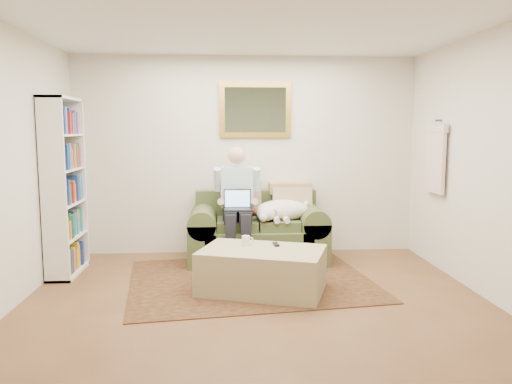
{
  "coord_description": "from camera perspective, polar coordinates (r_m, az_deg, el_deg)",
  "views": [
    {
      "loc": [
        -0.3,
        -4.12,
        1.64
      ],
      "look_at": [
        0.06,
        1.4,
        0.95
      ],
      "focal_mm": 35.0,
      "sensor_mm": 36.0,
      "label": 1
    }
  ],
  "objects": [
    {
      "name": "sofa",
      "position": [
        6.32,
        0.17,
        -5.19
      ],
      "size": [
        1.71,
        0.87,
        1.02
      ],
      "color": "#4C5B30",
      "rests_on": "room_shell"
    },
    {
      "name": "wall_mirror",
      "position": [
        6.61,
        -0.09,
        9.37
      ],
      "size": [
        0.94,
        0.04,
        0.72
      ],
      "color": "gold",
      "rests_on": "room_shell"
    },
    {
      "name": "seated_man",
      "position": [
        6.07,
        -2.14,
        -1.63
      ],
      "size": [
        0.56,
        0.8,
        1.43
      ],
      "primitive_type": null,
      "color": "#8CC3D8",
      "rests_on": "sofa"
    },
    {
      "name": "laptop",
      "position": [
        6.0,
        -2.12,
        -1.4
      ],
      "size": [
        0.33,
        0.26,
        0.24
      ],
      "color": "black",
      "rests_on": "seated_man"
    },
    {
      "name": "bookshelf",
      "position": [
        6.03,
        -21.08,
        0.54
      ],
      "size": [
        0.28,
        0.8,
        2.0
      ],
      "primitive_type": null,
      "color": "white",
      "rests_on": "room_shell"
    },
    {
      "name": "ottoman",
      "position": [
        5.13,
        0.73,
        -8.95
      ],
      "size": [
        1.4,
        1.12,
        0.44
      ],
      "primitive_type": "cube",
      "rotation": [
        0.0,
        0.0,
        -0.32
      ],
      "color": "tan",
      "rests_on": "room_shell"
    },
    {
      "name": "rug",
      "position": [
        5.56,
        -0.67,
        -10.0
      ],
      "size": [
        2.83,
        2.38,
        0.01
      ],
      "primitive_type": "cube",
      "rotation": [
        0.0,
        0.0,
        0.13
      ],
      "color": "black",
      "rests_on": "room_shell"
    },
    {
      "name": "sleeping_dog",
      "position": [
        6.19,
        3.05,
        -2.08
      ],
      "size": [
        0.7,
        0.44,
        0.26
      ],
      "primitive_type": null,
      "color": "white",
      "rests_on": "sofa"
    },
    {
      "name": "room_shell",
      "position": [
        4.5,
        0.1,
        2.77
      ],
      "size": [
        4.51,
        5.0,
        2.61
      ],
      "color": "brown",
      "rests_on": "ground"
    },
    {
      "name": "hanging_shirt",
      "position": [
        6.25,
        19.81,
        4.03
      ],
      "size": [
        0.06,
        0.52,
        0.9
      ],
      "primitive_type": null,
      "color": "#F9D2CD",
      "rests_on": "room_shell"
    },
    {
      "name": "tv_remote",
      "position": [
        5.24,
        2.3,
        -5.99
      ],
      "size": [
        0.06,
        0.15,
        0.02
      ],
      "primitive_type": "cube",
      "rotation": [
        0.0,
        0.0,
        0.08
      ],
      "color": "black",
      "rests_on": "ottoman"
    },
    {
      "name": "coffee_mug",
      "position": [
        5.23,
        -1.17,
        -5.57
      ],
      "size": [
        0.08,
        0.08,
        0.1
      ],
      "primitive_type": "cylinder",
      "color": "white",
      "rests_on": "ottoman"
    }
  ]
}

